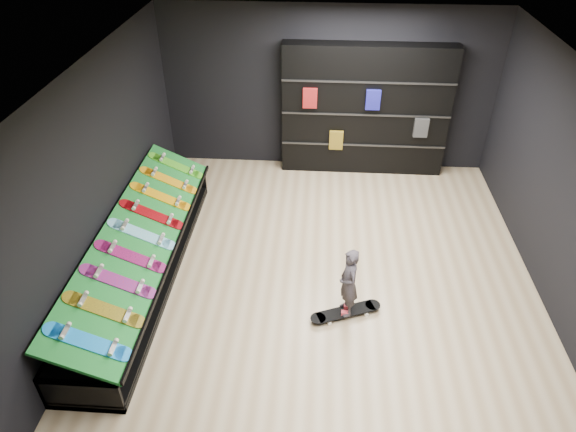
# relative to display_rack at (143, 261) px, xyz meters

# --- Properties ---
(floor) EXTENTS (6.00, 7.00, 0.01)m
(floor) POSITION_rel_display_rack_xyz_m (2.55, 0.00, -0.25)
(floor) COLOR tan
(floor) RESTS_ON ground
(ceiling) EXTENTS (6.00, 7.00, 0.01)m
(ceiling) POSITION_rel_display_rack_xyz_m (2.55, 0.00, 2.75)
(ceiling) COLOR white
(ceiling) RESTS_ON ground
(wall_back) EXTENTS (6.00, 0.02, 3.00)m
(wall_back) POSITION_rel_display_rack_xyz_m (2.55, 3.50, 1.25)
(wall_back) COLOR black
(wall_back) RESTS_ON ground
(wall_left) EXTENTS (0.02, 7.00, 3.00)m
(wall_left) POSITION_rel_display_rack_xyz_m (-0.45, 0.00, 1.25)
(wall_left) COLOR black
(wall_left) RESTS_ON ground
(wall_right) EXTENTS (0.02, 7.00, 3.00)m
(wall_right) POSITION_rel_display_rack_xyz_m (5.55, 0.00, 1.25)
(wall_right) COLOR black
(wall_right) RESTS_ON ground
(display_rack) EXTENTS (0.90, 4.50, 0.50)m
(display_rack) POSITION_rel_display_rack_xyz_m (0.00, 0.00, 0.00)
(display_rack) COLOR black
(display_rack) RESTS_ON ground
(turf_ramp) EXTENTS (0.92, 4.50, 0.46)m
(turf_ramp) POSITION_rel_display_rack_xyz_m (0.05, 0.00, 0.46)
(turf_ramp) COLOR #0F651F
(turf_ramp) RESTS_ON display_rack
(back_shelving) EXTENTS (2.99, 0.35, 2.40)m
(back_shelving) POSITION_rel_display_rack_xyz_m (3.23, 3.32, 0.95)
(back_shelving) COLOR black
(back_shelving) RESTS_ON ground
(floor_skateboard) EXTENTS (0.99, 0.57, 0.09)m
(floor_skateboard) POSITION_rel_display_rack_xyz_m (2.87, -0.62, -0.21)
(floor_skateboard) COLOR black
(floor_skateboard) RESTS_ON ground
(child) EXTENTS (0.21, 0.26, 0.59)m
(child) POSITION_rel_display_rack_xyz_m (2.87, -0.62, 0.14)
(child) COLOR black
(child) RESTS_ON floor_skateboard
(display_board_0) EXTENTS (0.93, 0.22, 0.50)m
(display_board_0) POSITION_rel_display_rack_xyz_m (0.06, -1.90, 0.49)
(display_board_0) COLOR blue
(display_board_0) RESTS_ON turf_ramp
(display_board_1) EXTENTS (0.93, 0.22, 0.50)m
(display_board_1) POSITION_rel_display_rack_xyz_m (0.06, -1.42, 0.49)
(display_board_1) COLOR yellow
(display_board_1) RESTS_ON turf_ramp
(display_board_2) EXTENTS (0.93, 0.22, 0.50)m
(display_board_2) POSITION_rel_display_rack_xyz_m (0.06, -0.95, 0.49)
(display_board_2) COLOR #2626BF
(display_board_2) RESTS_ON turf_ramp
(display_board_3) EXTENTS (0.93, 0.22, 0.50)m
(display_board_3) POSITION_rel_display_rack_xyz_m (0.06, -0.48, 0.49)
(display_board_3) COLOR #E5198C
(display_board_3) RESTS_ON turf_ramp
(display_board_4) EXTENTS (0.93, 0.22, 0.50)m
(display_board_4) POSITION_rel_display_rack_xyz_m (0.06, 0.00, 0.49)
(display_board_4) COLOR #0CB2E5
(display_board_4) RESTS_ON turf_ramp
(display_board_5) EXTENTS (0.93, 0.22, 0.50)m
(display_board_5) POSITION_rel_display_rack_xyz_m (0.06, 0.48, 0.49)
(display_board_5) COLOR red
(display_board_5) RESTS_ON turf_ramp
(display_board_6) EXTENTS (0.93, 0.22, 0.50)m
(display_board_6) POSITION_rel_display_rack_xyz_m (0.06, 0.95, 0.49)
(display_board_6) COLOR yellow
(display_board_6) RESTS_ON turf_ramp
(display_board_7) EXTENTS (0.93, 0.22, 0.50)m
(display_board_7) POSITION_rel_display_rack_xyz_m (0.06, 1.42, 0.49)
(display_board_7) COLOR orange
(display_board_7) RESTS_ON turf_ramp
(display_board_8) EXTENTS (0.93, 0.22, 0.50)m
(display_board_8) POSITION_rel_display_rack_xyz_m (0.06, 1.90, 0.49)
(display_board_8) COLOR green
(display_board_8) RESTS_ON turf_ramp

